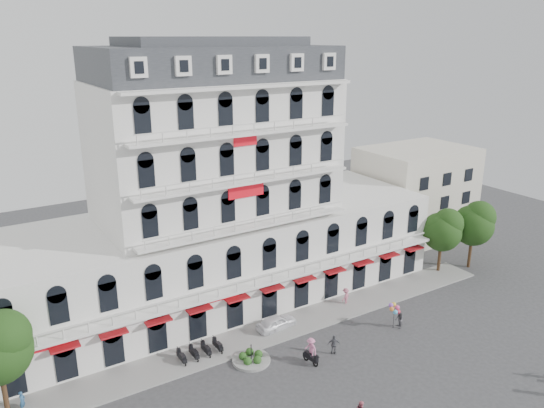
# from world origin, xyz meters

# --- Properties ---
(ground) EXTENTS (120.00, 120.00, 0.00)m
(ground) POSITION_xyz_m (0.00, 0.00, 0.00)
(ground) COLOR #38383A
(ground) RESTS_ON ground
(sidewalk) EXTENTS (53.00, 4.00, 0.16)m
(sidewalk) POSITION_xyz_m (0.00, 9.00, 0.08)
(sidewalk) COLOR gray
(sidewalk) RESTS_ON ground
(main_building) EXTENTS (45.00, 15.00, 25.80)m
(main_building) POSITION_xyz_m (0.00, 18.00, 9.96)
(main_building) COLOR silver
(main_building) RESTS_ON ground
(flank_building_east) EXTENTS (14.00, 10.00, 12.00)m
(flank_building_east) POSITION_xyz_m (30.00, 20.00, 6.00)
(flank_building_east) COLOR beige
(flank_building_east) RESTS_ON ground
(traffic_island) EXTENTS (3.20, 3.20, 1.60)m
(traffic_island) POSITION_xyz_m (-3.00, 6.00, 0.26)
(traffic_island) COLOR gray
(traffic_island) RESTS_ON ground
(parked_scooter_row) EXTENTS (4.40, 1.80, 1.10)m
(parked_scooter_row) POSITION_xyz_m (-6.35, 8.80, 0.00)
(parked_scooter_row) COLOR black
(parked_scooter_row) RESTS_ON ground
(tree_east_inner) EXTENTS (4.40, 4.37, 7.57)m
(tree_east_inner) POSITION_xyz_m (24.05, 9.98, 5.21)
(tree_east_inner) COLOR #382314
(tree_east_inner) RESTS_ON ground
(tree_east_outer) EXTENTS (4.65, 4.65, 8.05)m
(tree_east_outer) POSITION_xyz_m (28.05, 8.98, 5.55)
(tree_east_outer) COLOR #382314
(tree_east_outer) RESTS_ON ground
(parked_car) EXTENTS (4.08, 1.95, 1.35)m
(parked_car) POSITION_xyz_m (1.53, 9.24, 0.67)
(parked_car) COLOR white
(parked_car) RESTS_ON ground
(rider_center) EXTENTS (0.89, 1.70, 2.36)m
(rider_center) POSITION_xyz_m (1.04, 3.18, 1.26)
(rider_center) COLOR black
(rider_center) RESTS_ON ground
(pedestrian_mid) EXTENTS (1.12, 0.95, 1.80)m
(pedestrian_mid) POSITION_xyz_m (3.52, 3.26, 0.90)
(pedestrian_mid) COLOR #57575E
(pedestrian_mid) RESTS_ON ground
(pedestrian_right) EXTENTS (1.30, 1.02, 1.77)m
(pedestrian_right) POSITION_xyz_m (9.91, 9.50, 0.89)
(pedestrian_right) COLOR #BB637B
(pedestrian_right) RESTS_ON ground
(pedestrian_far) EXTENTS (0.62, 0.67, 1.54)m
(pedestrian_far) POSITION_xyz_m (-20.00, 9.50, 0.77)
(pedestrian_far) COLOR #2A547F
(pedestrian_far) RESTS_ON ground
(balloon_vendor) EXTENTS (1.45, 1.34, 2.45)m
(balloon_vendor) POSITION_xyz_m (11.11, 3.51, 1.27)
(balloon_vendor) COLOR #545259
(balloon_vendor) RESTS_ON ground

